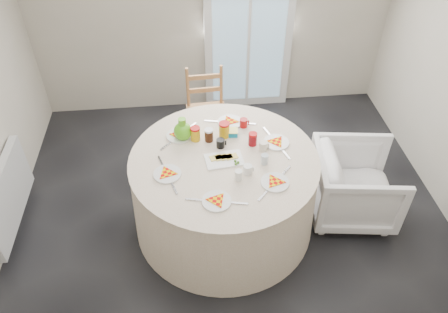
{
  "coord_description": "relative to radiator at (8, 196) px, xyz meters",
  "views": [
    {
      "loc": [
        -0.34,
        -2.59,
        3.14
      ],
      "look_at": [
        -0.07,
        0.05,
        0.8
      ],
      "focal_mm": 35.0,
      "sensor_mm": 36.0,
      "label": 1
    }
  ],
  "objects": [
    {
      "name": "wooden_chair",
      "position": [
        1.8,
        0.95,
        0.09
      ],
      "size": [
        0.43,
        0.41,
        0.92
      ],
      "primitive_type": null,
      "rotation": [
        0.0,
        0.0,
        0.05
      ],
      "color": "#A57942",
      "rests_on": "floor"
    },
    {
      "name": "floor",
      "position": [
        1.94,
        -0.2,
        -0.38
      ],
      "size": [
        4.0,
        4.0,
        0.0
      ],
      "primitive_type": "plane",
      "color": "black",
      "rests_on": "ground"
    },
    {
      "name": "mugs_glasses",
      "position": [
        2.03,
        -0.12,
        0.43
      ],
      "size": [
        0.66,
        0.66,
        0.1
      ],
      "primitive_type": null,
      "rotation": [
        0.0,
        0.0,
        -0.32
      ],
      "color": "gray",
      "rests_on": "table"
    },
    {
      "name": "jar_cluster",
      "position": [
        1.88,
        0.06,
        0.44
      ],
      "size": [
        0.6,
        0.44,
        0.16
      ],
      "primitive_type": null,
      "rotation": [
        0.0,
        0.0,
        -0.36
      ],
      "color": "#B05D11",
      "rests_on": "table"
    },
    {
      "name": "green_pitcher",
      "position": [
        1.55,
        0.14,
        0.49
      ],
      "size": [
        0.17,
        0.17,
        0.2
      ],
      "primitive_type": null,
      "rotation": [
        0.0,
        0.0,
        0.06
      ],
      "color": "#52B51A",
      "rests_on": "table"
    },
    {
      "name": "cheese_platter",
      "position": [
        1.86,
        -0.17,
        0.39
      ],
      "size": [
        0.32,
        0.23,
        0.04
      ],
      "primitive_type": null,
      "rotation": [
        0.0,
        0.0,
        0.12
      ],
      "color": "silver",
      "rests_on": "table"
    },
    {
      "name": "armchair",
      "position": [
        3.06,
        -0.14,
        0.01
      ],
      "size": [
        0.77,
        0.81,
        0.75
      ],
      "primitive_type": "imported",
      "rotation": [
        0.0,
        0.0,
        1.44
      ],
      "color": "white",
      "rests_on": "floor"
    },
    {
      "name": "butter_tub",
      "position": [
        1.95,
        0.15,
        0.41
      ],
      "size": [
        0.14,
        0.11,
        0.05
      ],
      "primitive_type": "cube",
      "rotation": [
        0.0,
        0.0,
        -0.1
      ],
      "color": "#097EA7",
      "rests_on": "table"
    },
    {
      "name": "table",
      "position": [
        1.87,
        -0.15,
        -0.01
      ],
      "size": [
        1.61,
        1.61,
        0.81
      ],
      "primitive_type": "cylinder",
      "color": "#F0E1D0",
      "rests_on": "floor"
    },
    {
      "name": "glass_door",
      "position": [
        2.34,
        1.75,
        0.67
      ],
      "size": [
        1.0,
        0.08,
        2.1
      ],
      "primitive_type": "cube",
      "color": "silver",
      "rests_on": "floor"
    },
    {
      "name": "wall_back",
      "position": [
        1.94,
        1.8,
        0.92
      ],
      "size": [
        4.0,
        0.02,
        2.6
      ],
      "primitive_type": "cube",
      "color": "#BCB5A3",
      "rests_on": "floor"
    },
    {
      "name": "radiator",
      "position": [
        0.0,
        0.0,
        0.0
      ],
      "size": [
        0.07,
        1.0,
        0.55
      ],
      "primitive_type": "cube",
      "color": "silver",
      "rests_on": "floor"
    },
    {
      "name": "place_settings",
      "position": [
        1.87,
        -0.15,
        0.39
      ],
      "size": [
        1.41,
        1.41,
        0.02
      ],
      "primitive_type": null,
      "rotation": [
        0.0,
        0.0,
        -0.21
      ],
      "color": "silver",
      "rests_on": "table"
    }
  ]
}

